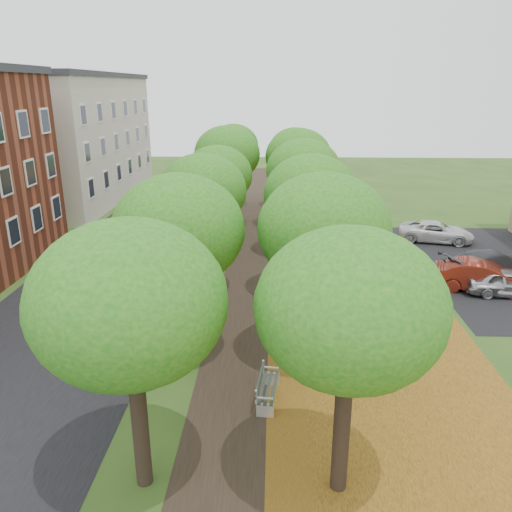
# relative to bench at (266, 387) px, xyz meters

# --- Properties ---
(ground) EXTENTS (120.00, 120.00, 0.00)m
(ground) POSITION_rel_bench_xyz_m (-0.78, -3.51, -0.46)
(ground) COLOR #2D4C19
(ground) RESTS_ON ground
(street_asphalt) EXTENTS (8.00, 70.00, 0.01)m
(street_asphalt) POSITION_rel_bench_xyz_m (-8.28, 11.49, -0.46)
(street_asphalt) COLOR black
(street_asphalt) RESTS_ON ground
(footpath) EXTENTS (3.20, 70.00, 0.01)m
(footpath) POSITION_rel_bench_xyz_m (-0.78, 11.49, -0.46)
(footpath) COLOR black
(footpath) RESTS_ON ground
(leaf_verge) EXTENTS (7.50, 70.00, 0.01)m
(leaf_verge) POSITION_rel_bench_xyz_m (4.22, 11.49, -0.45)
(leaf_verge) COLOR #A26C1D
(leaf_verge) RESTS_ON ground
(parking_lot) EXTENTS (9.00, 16.00, 0.01)m
(parking_lot) POSITION_rel_bench_xyz_m (12.72, 12.49, -0.46)
(parking_lot) COLOR black
(parking_lot) RESTS_ON ground
(tree_row_west) EXTENTS (4.12, 34.12, 6.47)m
(tree_row_west) POSITION_rel_bench_xyz_m (-2.98, 11.49, 4.23)
(tree_row_west) COLOR black
(tree_row_west) RESTS_ON ground
(tree_row_east) EXTENTS (4.12, 34.12, 6.47)m
(tree_row_east) POSITION_rel_bench_xyz_m (1.82, 11.49, 4.23)
(tree_row_east) COLOR black
(tree_row_east) RESTS_ON ground
(building_cream) EXTENTS (10.30, 20.30, 10.40)m
(building_cream) POSITION_rel_bench_xyz_m (-17.78, 29.49, 4.75)
(building_cream) COLOR beige
(building_cream) RESTS_ON ground
(bench) EXTENTS (0.74, 1.91, 0.88)m
(bench) POSITION_rel_bench_xyz_m (0.00, 0.00, 0.00)
(bench) COLOR #2A352D
(bench) RESTS_ON ground
(car_silver) EXTENTS (3.91, 1.87, 1.29)m
(car_silver) POSITION_rel_bench_xyz_m (11.17, 8.72, 0.18)
(car_silver) COLOR #ACADB1
(car_silver) RESTS_ON ground
(car_red) EXTENTS (4.73, 2.73, 1.47)m
(car_red) POSITION_rel_bench_xyz_m (10.22, 9.20, 0.28)
(car_red) COLOR maroon
(car_red) RESTS_ON ground
(car_grey) EXTENTS (5.69, 3.62, 1.53)m
(car_grey) POSITION_rel_bench_xyz_m (11.25, 10.62, 0.31)
(car_grey) COLOR #343439
(car_grey) RESTS_ON ground
(car_white) EXTENTS (4.88, 3.05, 1.26)m
(car_white) POSITION_rel_bench_xyz_m (10.49, 17.29, 0.17)
(car_white) COLOR silver
(car_white) RESTS_ON ground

